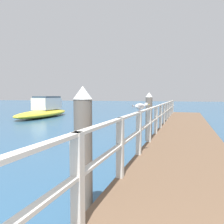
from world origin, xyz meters
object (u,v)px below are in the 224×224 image
object	(u,v)px
dock_piling_far	(149,117)
seagull_foreground	(140,106)
dock_piling_near	(83,152)
boat_0	(44,110)

from	to	relation	value
dock_piling_far	seagull_foreground	distance (m)	3.83
dock_piling_near	boat_0	size ratio (longest dim) A/B	0.26
dock_piling_near	dock_piling_far	bearing A→B (deg)	90.00
dock_piling_far	boat_0	size ratio (longest dim) A/B	0.26
seagull_foreground	boat_0	bearing A→B (deg)	-175.03
dock_piling_near	seagull_foreground	size ratio (longest dim) A/B	5.18
seagull_foreground	dock_piling_far	bearing A→B (deg)	146.45
dock_piling_near	seagull_foreground	xyz separation A→B (m)	(0.39, 2.46, 0.62)
boat_0	dock_piling_far	bearing A→B (deg)	-40.14
dock_piling_far	seagull_foreground	size ratio (longest dim) A/B	5.18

